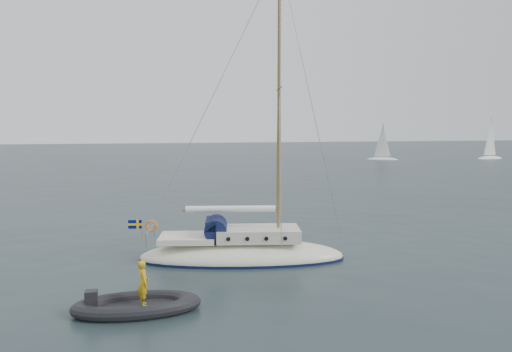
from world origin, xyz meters
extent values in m
plane|color=black|center=(0.00, 0.00, 0.00)|extent=(300.00, 300.00, 0.00)
ellipsoid|color=white|center=(-2.04, -2.69, 0.16)|extent=(9.30, 2.89, 1.55)
cube|color=beige|center=(-1.31, -2.69, 1.22)|extent=(3.72, 1.96, 0.57)
cube|color=white|center=(-4.52, -2.69, 1.05)|extent=(2.48, 1.96, 0.26)
cylinder|color=#11183B|center=(-3.23, -2.69, 1.50)|extent=(0.99, 1.71, 0.99)
cube|color=#11183B|center=(-3.43, -2.69, 1.71)|extent=(0.47, 1.71, 0.41)
cylinder|color=olive|center=(-0.38, -2.69, 7.13)|extent=(0.16, 0.16, 12.40)
cylinder|color=olive|center=(-0.38, -2.69, 7.75)|extent=(0.05, 2.27, 0.05)
cylinder|color=olive|center=(-2.55, -2.69, 2.33)|extent=(4.34, 0.10, 0.10)
cylinder|color=white|center=(-2.55, -2.69, 2.38)|extent=(4.04, 0.29, 0.29)
cylinder|color=gray|center=(-6.17, -2.69, 1.50)|extent=(0.04, 2.27, 0.04)
torus|color=orange|center=(-6.22, -2.07, 1.50)|extent=(0.56, 0.10, 0.56)
cylinder|color=olive|center=(-6.53, -2.69, 1.40)|extent=(0.03, 0.03, 0.93)
cube|color=#030C5B|center=(-6.84, -2.69, 1.71)|extent=(0.62, 0.02, 0.39)
cube|color=#FFC600|center=(-6.84, -2.69, 1.71)|extent=(0.64, 0.03, 0.09)
cube|color=#FFC600|center=(-6.73, -2.69, 1.71)|extent=(0.09, 0.03, 0.41)
cylinder|color=black|center=(-2.66, -1.70, 1.22)|extent=(0.19, 0.06, 0.19)
cylinder|color=black|center=(-2.66, -3.68, 1.22)|extent=(0.19, 0.06, 0.19)
cylinder|color=black|center=(-1.83, -1.70, 1.22)|extent=(0.19, 0.06, 0.19)
cylinder|color=black|center=(-1.83, -3.68, 1.22)|extent=(0.19, 0.06, 0.19)
cylinder|color=black|center=(-1.00, -1.70, 1.22)|extent=(0.19, 0.06, 0.19)
cylinder|color=black|center=(-1.00, -3.68, 1.22)|extent=(0.19, 0.06, 0.19)
cylinder|color=black|center=(-0.18, -1.70, 1.22)|extent=(0.19, 0.06, 0.19)
cylinder|color=black|center=(-0.18, -3.68, 1.22)|extent=(0.19, 0.06, 0.19)
cube|color=#47474C|center=(-3.00, -1.46, 0.13)|extent=(1.89, 0.78, 0.11)
cube|color=black|center=(-6.66, -8.12, 0.15)|extent=(2.64, 1.10, 0.13)
cube|color=black|center=(-8.08, -8.12, 0.49)|extent=(0.38, 0.38, 0.66)
imported|color=gold|center=(-6.44, -8.12, 0.96)|extent=(0.45, 0.61, 1.53)
ellipsoid|color=white|center=(35.03, 56.48, 0.04)|extent=(5.27, 1.76, 0.88)
cylinder|color=gray|center=(35.03, 56.48, 3.51)|extent=(0.09, 0.09, 6.15)
cone|color=white|center=(34.99, 56.48, 3.51)|extent=(2.81, 2.81, 5.71)
ellipsoid|color=white|center=(55.33, 54.50, 0.05)|extent=(6.03, 2.01, 1.00)
cylinder|color=gray|center=(55.33, 54.50, 4.02)|extent=(0.10, 0.10, 7.03)
cone|color=white|center=(55.28, 54.50, 4.02)|extent=(3.21, 3.21, 6.53)
camera|label=1|loc=(-6.35, -24.52, 6.14)|focal=35.00mm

